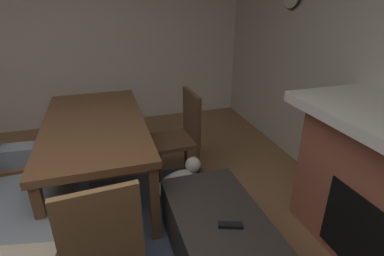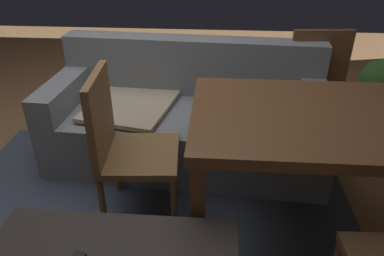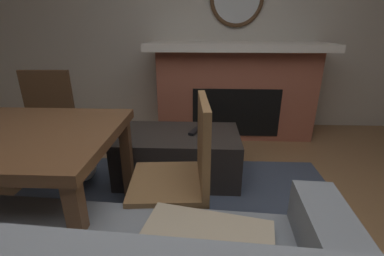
% 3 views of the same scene
% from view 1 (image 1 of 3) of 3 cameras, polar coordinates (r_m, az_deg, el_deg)
% --- Properties ---
extents(wall_right_window_side, '(0.12, 5.70, 2.59)m').
position_cam_1_polar(wall_right_window_side, '(4.62, -24.05, 15.73)').
color(wall_right_window_side, white).
rests_on(wall_right_window_side, ground).
extents(ottoman_coffee_table, '(1.05, 0.61, 0.42)m').
position_cam_1_polar(ottoman_coffee_table, '(2.30, 4.93, -19.99)').
color(ottoman_coffee_table, '#2D2826').
rests_on(ottoman_coffee_table, ground).
extents(tv_remote, '(0.10, 0.17, 0.02)m').
position_cam_1_polar(tv_remote, '(2.06, 7.35, -17.91)').
color(tv_remote, black).
rests_on(tv_remote, ottoman_coffee_table).
extents(dining_table, '(1.80, 0.90, 0.74)m').
position_cam_1_polar(dining_table, '(2.93, -18.06, -0.09)').
color(dining_table, brown).
rests_on(dining_table, ground).
extents(dining_chair_south, '(0.46, 0.46, 0.93)m').
position_cam_1_polar(dining_chair_south, '(3.08, -1.95, -0.57)').
color(dining_chair_south, '#513823').
rests_on(dining_chair_south, ground).
extents(dining_chair_west, '(0.47, 0.47, 0.93)m').
position_cam_1_polar(dining_chair_west, '(1.91, -16.82, -19.55)').
color(dining_chair_west, brown).
rests_on(dining_chair_west, ground).
extents(small_dog, '(0.39, 0.52, 0.30)m').
position_cam_1_polar(small_dog, '(2.93, -2.35, -9.84)').
color(small_dog, silver).
rests_on(small_dog, ground).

